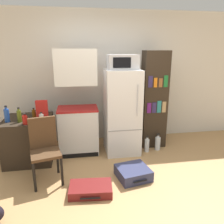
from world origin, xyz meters
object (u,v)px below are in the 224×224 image
refrigerator (122,112)px  cereal_box (42,109)px  bottle_olive_oil (19,116)px  bookshelf (154,100)px  bottle_milk_white (41,118)px  microwave (122,62)px  bottle_ketchup_red (25,120)px  bottle_blue_soda (7,115)px  bowl (37,113)px  suitcase_large_flat (133,173)px  water_bottle_middle (158,143)px  bottle_amber_beer (34,113)px  chair (44,145)px  suitcase_small_flat (91,189)px  kitchen_hutch (77,108)px  water_bottle_front (147,145)px  side_table (29,139)px

refrigerator → cereal_box: bearing=-177.0°
bottle_olive_oil → cereal_box: size_ratio=0.80×
refrigerator → bookshelf: size_ratio=0.83×
bottle_milk_white → cereal_box: size_ratio=0.56×
microwave → bottle_ketchup_red: 1.84m
bottle_blue_soda → bowl: 0.55m
cereal_box → suitcase_large_flat: 1.82m
bottle_olive_oil → water_bottle_middle: bottle_olive_oil is taller
bottle_amber_beer → bowl: bearing=84.6°
bowl → cereal_box: bearing=-60.7°
chair → suitcase_large_flat: (1.28, -0.19, -0.47)m
suitcase_small_flat → kitchen_hutch: bearing=100.7°
bottle_olive_oil → water_bottle_front: (2.18, 0.12, -0.71)m
bowl → suitcase_large_flat: bearing=-36.3°
bookshelf → kitchen_hutch: bearing=-176.5°
suitcase_small_flat → water_bottle_middle: water_bottle_middle is taller
bottle_amber_beer → bookshelf: bearing=4.5°
bottle_olive_oil → kitchen_hutch: bearing=19.1°
refrigerator → bottle_amber_beer: 1.53m
microwave → suitcase_large_flat: bearing=-90.8°
bookshelf → bottle_milk_white: size_ratio=10.98×
side_table → bottle_amber_beer: size_ratio=4.88×
bowl → kitchen_hutch: bearing=-7.2°
bottle_olive_oil → chair: size_ratio=0.26×
microwave → suitcase_large_flat: (-0.01, -0.94, -1.57)m
suitcase_small_flat → water_bottle_middle: size_ratio=1.84×
bottle_olive_oil → bottle_milk_white: 0.36m
refrigerator → microwave: microwave is taller
bottle_amber_beer → bottle_ketchup_red: bottle_ketchup_red is taller
suitcase_large_flat → cereal_box: bearing=136.3°
bottle_milk_white → water_bottle_front: 1.96m
bookshelf → bottle_milk_white: bookshelf is taller
refrigerator → suitcase_large_flat: refrigerator is taller
side_table → microwave: 2.08m
side_table → microwave: size_ratio=1.53×
cereal_box → suitcase_large_flat: size_ratio=0.56×
bookshelf → water_bottle_middle: 0.83m
kitchen_hutch → bottle_amber_beer: bearing=-173.5°
bottle_olive_oil → cereal_box: bearing=28.3°
bottle_olive_oil → bottle_ketchup_red: size_ratio=1.36×
refrigerator → bottle_olive_oil: refrigerator is taller
kitchen_hutch → water_bottle_middle: (1.49, -0.16, -0.72)m
bottle_amber_beer → water_bottle_middle: (2.22, -0.07, -0.68)m
suitcase_large_flat → side_table: bearing=140.7°
microwave → bottle_amber_beer: (-1.53, -0.01, -0.84)m
suitcase_large_flat → microwave: bearing=77.9°
bottle_ketchup_red → bottle_milk_white: bearing=11.8°
side_table → bookshelf: bookshelf is taller
side_table → suitcase_small_flat: size_ratio=1.32×
bookshelf → bottle_amber_beer: size_ratio=11.50×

